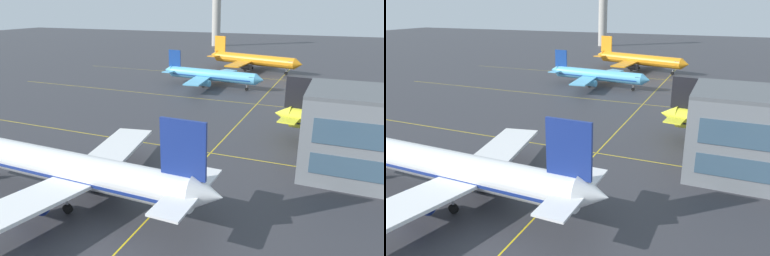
{
  "view_description": "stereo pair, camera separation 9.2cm",
  "coord_description": "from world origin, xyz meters",
  "views": [
    {
      "loc": [
        18.93,
        -21.24,
        23.85
      ],
      "look_at": [
        -1.71,
        28.43,
        5.54
      ],
      "focal_mm": 33.9,
      "sensor_mm": 36.0,
      "label": 1
    },
    {
      "loc": [
        19.02,
        -21.21,
        23.85
      ],
      "look_at": [
        -1.71,
        28.43,
        5.54
      ],
      "focal_mm": 33.9,
      "sensor_mm": 36.0,
      "label": 2
    }
  ],
  "objects": [
    {
      "name": "airliner_second_row",
      "position": [
        26.28,
        43.67,
        3.96
      ],
      "size": [
        37.27,
        31.91,
        11.58
      ],
      "color": "yellow",
      "rests_on": "ground"
    },
    {
      "name": "control_tower",
      "position": [
        -54.74,
        194.27,
        22.28
      ],
      "size": [
        8.82,
        8.82,
        38.45
      ],
      "color": "#ADA89E",
      "rests_on": "ground"
    },
    {
      "name": "airliner_far_left_stand",
      "position": [
        -12.96,
        115.22,
        4.17
      ],
      "size": [
        38.57,
        32.9,
        12.2
      ],
      "color": "orange",
      "rests_on": "ground"
    },
    {
      "name": "airliner_front_gate",
      "position": [
        -11.08,
        11.08,
        4.38
      ],
      "size": [
        41.16,
        35.59,
        12.83
      ],
      "color": "white",
      "rests_on": "ground"
    },
    {
      "name": "taxiway_markings",
      "position": [
        0.0,
        49.74,
        0.0
      ],
      "size": [
        153.22,
        151.77,
        0.01
      ],
      "color": "yellow",
      "rests_on": "ground"
    },
    {
      "name": "airliner_third_row",
      "position": [
        -18.0,
        82.28,
        3.55
      ],
      "size": [
        33.49,
        28.68,
        10.41
      ],
      "color": "#5BB7E5",
      "rests_on": "ground"
    }
  ]
}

